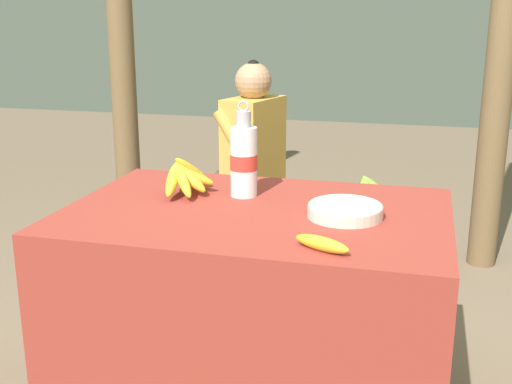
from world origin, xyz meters
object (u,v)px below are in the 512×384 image
(loose_banana_front, at_px, (322,244))
(seated_vendor, at_px, (246,150))
(wooden_bench, at_px, (286,203))
(water_bottle, at_px, (244,159))
(banana_bunch_green, at_px, (369,186))
(serving_bowl, at_px, (345,210))
(banana_bunch_ripe, at_px, (185,176))

(loose_banana_front, distance_m, seated_vendor, 1.78)
(loose_banana_front, bearing_deg, wooden_bench, 105.11)
(water_bottle, relative_size, banana_bunch_green, 1.31)
(seated_vendor, height_order, banana_bunch_green, seated_vendor)
(serving_bowl, bearing_deg, wooden_bench, 108.89)
(banana_bunch_ripe, bearing_deg, banana_bunch_green, 68.84)
(banana_bunch_ripe, bearing_deg, water_bottle, 9.98)
(loose_banana_front, relative_size, wooden_bench, 0.11)
(loose_banana_front, height_order, banana_bunch_green, loose_banana_front)
(loose_banana_front, height_order, wooden_bench, loose_banana_front)
(loose_banana_front, bearing_deg, serving_bowl, 85.73)
(banana_bunch_green, bearing_deg, serving_bowl, -88.22)
(serving_bowl, relative_size, wooden_bench, 0.15)
(water_bottle, relative_size, loose_banana_front, 1.94)
(serving_bowl, height_order, wooden_bench, serving_bowl)
(banana_bunch_ripe, height_order, serving_bowl, banana_bunch_ripe)
(water_bottle, bearing_deg, serving_bowl, -22.50)
(serving_bowl, height_order, banana_bunch_green, serving_bowl)
(banana_bunch_ripe, bearing_deg, seated_vendor, 96.70)
(banana_bunch_ripe, distance_m, serving_bowl, 0.55)
(serving_bowl, distance_m, loose_banana_front, 0.29)
(serving_bowl, bearing_deg, banana_bunch_ripe, 168.32)
(seated_vendor, bearing_deg, loose_banana_front, 127.46)
(serving_bowl, xyz_separation_m, wooden_bench, (-0.47, 1.38, -0.41))
(serving_bowl, distance_m, water_bottle, 0.39)
(wooden_bench, relative_size, seated_vendor, 1.35)
(banana_bunch_green, bearing_deg, seated_vendor, -177.93)
(serving_bowl, height_order, water_bottle, water_bottle)
(water_bottle, xyz_separation_m, loose_banana_front, (0.32, -0.43, -0.10))
(water_bottle, bearing_deg, banana_bunch_ripe, -170.02)
(seated_vendor, bearing_deg, serving_bowl, 132.27)
(banana_bunch_ripe, xyz_separation_m, seated_vendor, (-0.15, 1.25, -0.17))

